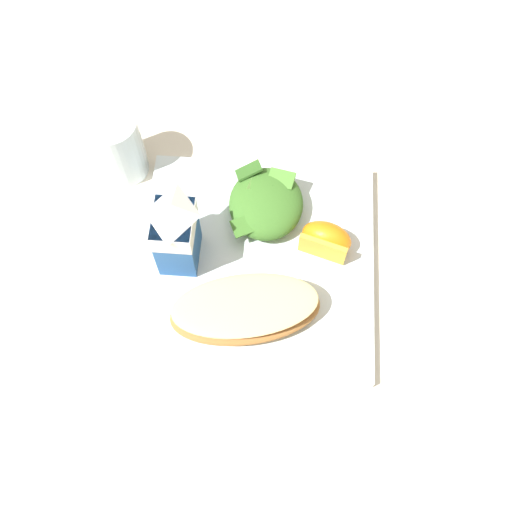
% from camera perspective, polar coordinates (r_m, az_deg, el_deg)
% --- Properties ---
extents(ground, '(3.00, 3.00, 0.00)m').
position_cam_1_polar(ground, '(0.74, 0.00, -0.87)').
color(ground, beige).
extents(white_plate, '(0.28, 0.28, 0.02)m').
position_cam_1_polar(white_plate, '(0.73, 0.00, -0.61)').
color(white_plate, silver).
rests_on(white_plate, ground).
extents(cheesy_pizza_bread, '(0.11, 0.18, 0.04)m').
position_cam_1_polar(cheesy_pizza_bread, '(0.68, -1.01, -5.02)').
color(cheesy_pizza_bread, '#A87038').
rests_on(cheesy_pizza_bread, white_plate).
extents(green_salad_pile, '(0.11, 0.09, 0.04)m').
position_cam_1_polar(green_salad_pile, '(0.74, 0.94, 4.96)').
color(green_salad_pile, '#3D7028').
rests_on(green_salad_pile, white_plate).
extents(milk_carton, '(0.06, 0.04, 0.11)m').
position_cam_1_polar(milk_carton, '(0.68, -7.50, 2.65)').
color(milk_carton, '#23569E').
rests_on(milk_carton, white_plate).
extents(orange_wedge_front, '(0.05, 0.07, 0.04)m').
position_cam_1_polar(orange_wedge_front, '(0.72, 6.57, 1.59)').
color(orange_wedge_front, orange).
rests_on(orange_wedge_front, white_plate).
extents(drinking_clear_cup, '(0.06, 0.06, 0.09)m').
position_cam_1_polar(drinking_clear_cup, '(0.79, -12.84, 9.96)').
color(drinking_clear_cup, silver).
rests_on(drinking_clear_cup, ground).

